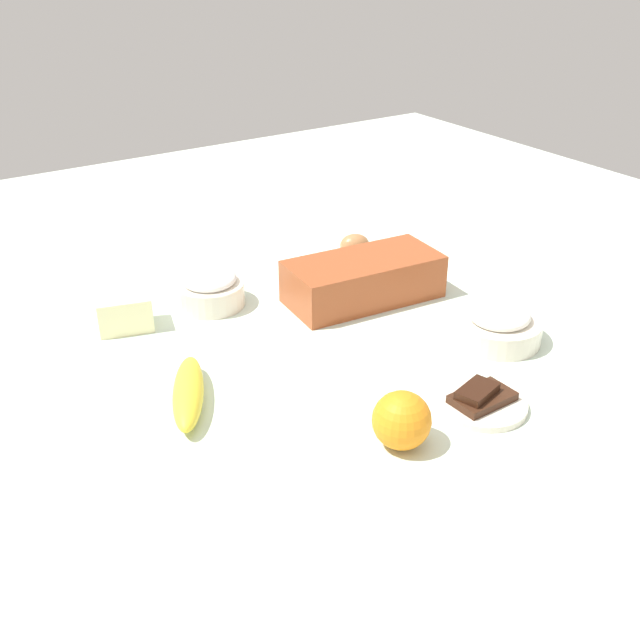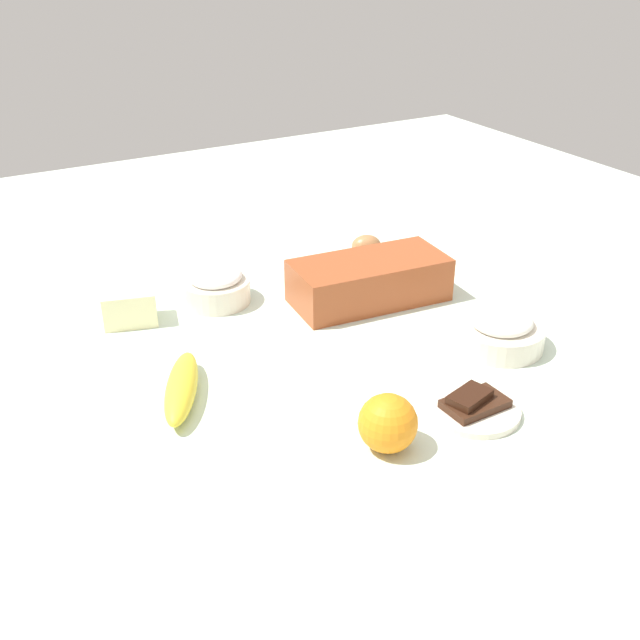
% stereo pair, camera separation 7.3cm
% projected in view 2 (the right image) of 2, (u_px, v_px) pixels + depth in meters
% --- Properties ---
extents(ground_plane, '(2.40, 2.40, 0.02)m').
position_uv_depth(ground_plane, '(320.00, 346.00, 1.27)').
color(ground_plane, silver).
extents(loaf_pan, '(0.29, 0.16, 0.08)m').
position_uv_depth(loaf_pan, '(369.00, 279.00, 1.38)').
color(loaf_pan, '#9E4723').
rests_on(loaf_pan, ground_plane).
extents(flour_bowl, '(0.14, 0.14, 0.07)m').
position_uv_depth(flour_bowl, '(500.00, 331.00, 1.24)').
color(flour_bowl, silver).
rests_on(flour_bowl, ground_plane).
extents(sugar_bowl, '(0.12, 0.12, 0.07)m').
position_uv_depth(sugar_bowl, '(216.00, 285.00, 1.38)').
color(sugar_bowl, silver).
rests_on(sugar_bowl, ground_plane).
extents(banana, '(0.13, 0.19, 0.04)m').
position_uv_depth(banana, '(182.00, 387.00, 1.11)').
color(banana, yellow).
rests_on(banana, ground_plane).
extents(orange_fruit, '(0.08, 0.08, 0.08)m').
position_uv_depth(orange_fruit, '(388.00, 423.00, 1.00)').
color(orange_fruit, orange).
rests_on(orange_fruit, ground_plane).
extents(butter_block, '(0.10, 0.09, 0.06)m').
position_uv_depth(butter_block, '(129.00, 307.00, 1.31)').
color(butter_block, '#F4EDB2').
rests_on(butter_block, ground_plane).
extents(egg_near_butter, '(0.07, 0.06, 0.05)m').
position_uv_depth(egg_near_butter, '(366.00, 246.00, 1.57)').
color(egg_near_butter, '#AC7446').
rests_on(egg_near_butter, ground_plane).
extents(chocolate_plate, '(0.13, 0.13, 0.03)m').
position_uv_depth(chocolate_plate, '(474.00, 407.00, 1.08)').
color(chocolate_plate, silver).
rests_on(chocolate_plate, ground_plane).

